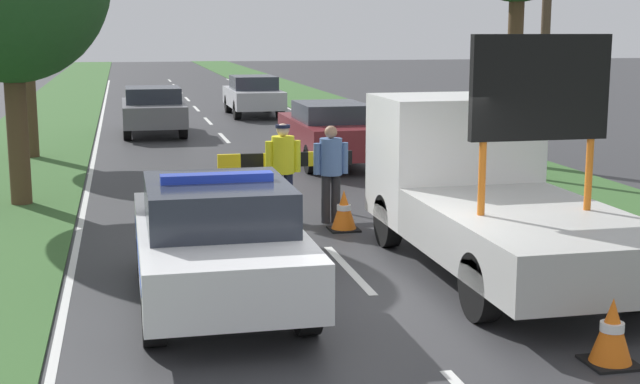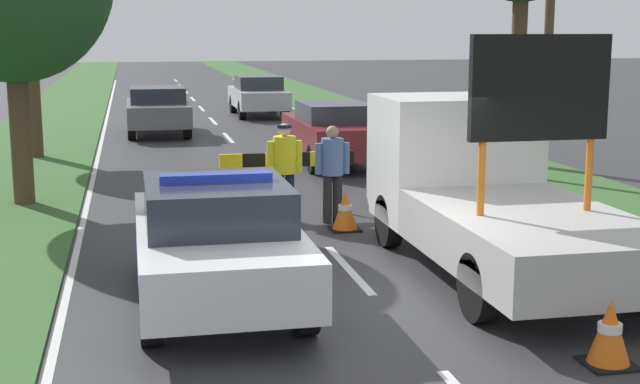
% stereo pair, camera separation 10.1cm
% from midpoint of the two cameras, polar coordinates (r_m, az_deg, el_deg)
% --- Properties ---
extents(ground_plane, '(160.00, 160.00, 0.00)m').
position_cam_midpoint_polar(ground_plane, '(10.97, 4.10, -7.10)').
color(ground_plane, '#333335').
extents(lane_markings, '(7.62, 63.95, 0.01)m').
position_cam_midpoint_polar(lane_markings, '(27.27, -5.77, 3.46)').
color(lane_markings, silver).
rests_on(lane_markings, ground).
extents(grass_verge_left, '(3.49, 120.00, 0.03)m').
position_cam_midpoint_polar(grass_verge_left, '(30.34, -17.04, 3.78)').
color(grass_verge_left, '#38602D').
rests_on(grass_verge_left, ground).
extents(grass_verge_right, '(3.49, 120.00, 0.03)m').
position_cam_midpoint_polar(grass_verge_right, '(31.40, 3.84, 4.43)').
color(grass_verge_right, '#38602D').
rests_on(grass_verge_right, ground).
extents(police_car, '(1.90, 4.49, 1.61)m').
position_cam_midpoint_polar(police_car, '(10.84, -6.39, -3.03)').
color(police_car, white).
rests_on(police_car, ground).
extents(work_truck, '(2.27, 5.69, 3.23)m').
position_cam_midpoint_polar(work_truck, '(12.67, 10.76, 0.16)').
color(work_truck, white).
rests_on(work_truck, ground).
extents(road_barrier, '(2.43, 0.08, 1.12)m').
position_cam_midpoint_polar(road_barrier, '(15.88, -1.92, 1.79)').
color(road_barrier, black).
rests_on(road_barrier, ground).
extents(police_officer, '(0.61, 0.39, 1.71)m').
position_cam_midpoint_polar(police_officer, '(15.26, -2.09, 1.83)').
color(police_officer, '#191E38').
rests_on(police_officer, ground).
extents(pedestrian_civilian, '(0.60, 0.38, 1.68)m').
position_cam_midpoint_polar(pedestrian_civilian, '(15.17, 0.99, 1.66)').
color(pedestrian_civilian, '#232326').
rests_on(pedestrian_civilian, ground).
extents(traffic_cone_near_police, '(0.49, 0.49, 0.67)m').
position_cam_midpoint_polar(traffic_cone_near_police, '(14.72, 1.82, -1.19)').
color(traffic_cone_near_police, black).
rests_on(traffic_cone_near_police, ground).
extents(traffic_cone_centre_front, '(0.50, 0.50, 0.68)m').
position_cam_midpoint_polar(traffic_cone_centre_front, '(9.37, 18.34, -8.53)').
color(traffic_cone_centre_front, black).
rests_on(traffic_cone_centre_front, ground).
extents(queued_car_wagon_maroon, '(1.78, 4.64, 1.51)m').
position_cam_midpoint_polar(queued_car_wagon_maroon, '(21.93, 0.97, 3.89)').
color(queued_car_wagon_maroon, maroon).
rests_on(queued_car_wagon_maroon, ground).
extents(queued_car_suv_grey, '(1.89, 4.22, 1.49)m').
position_cam_midpoint_polar(queued_car_suv_grey, '(28.46, -10.24, 5.23)').
color(queued_car_suv_grey, slate).
rests_on(queued_car_suv_grey, ground).
extents(queued_car_sedan_silver, '(1.83, 4.47, 1.52)m').
position_cam_midpoint_polar(queued_car_sedan_silver, '(34.14, -3.90, 6.22)').
color(queued_car_sedan_silver, '#B2B2B7').
rests_on(queued_car_sedan_silver, ground).
extents(utility_pole, '(1.20, 0.20, 7.13)m').
position_cam_midpoint_polar(utility_pole, '(19.86, 14.64, 11.22)').
color(utility_pole, '#473828').
rests_on(utility_pole, ground).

